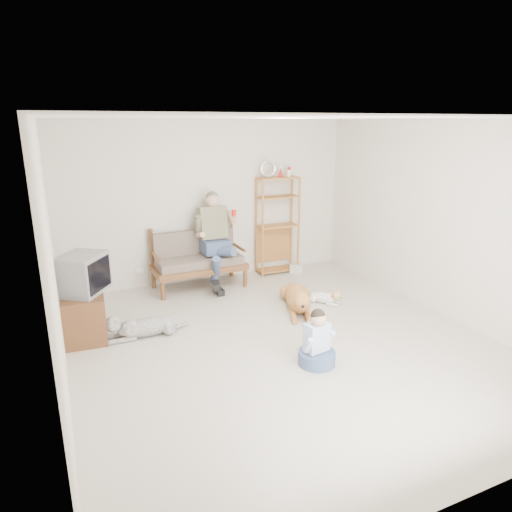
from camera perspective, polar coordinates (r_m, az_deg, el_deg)
name	(u,v)px	position (r m, az deg, el deg)	size (l,w,h in m)	color
floor	(282,343)	(5.83, 3.32, -10.75)	(5.50, 5.50, 0.00)	beige
ceiling	(286,118)	(5.19, 3.83, 16.82)	(5.50, 5.50, 0.00)	white
wall_back	(209,202)	(7.84, -5.84, 6.72)	(5.00, 5.00, 0.00)	beige
wall_front	(482,334)	(3.31, 26.41, -8.73)	(5.00, 5.00, 0.00)	beige
wall_left	(52,265)	(4.78, -24.10, -0.99)	(5.50, 5.50, 0.00)	beige
wall_right	(444,220)	(6.86, 22.46, 4.15)	(5.50, 5.50, 0.00)	beige
loveseat	(198,258)	(7.63, -7.30, -0.28)	(1.51, 0.73, 0.95)	brown
man	(216,246)	(7.46, -4.98, 1.31)	(0.60, 0.86, 1.38)	#475A82
etagere	(277,224)	(8.20, 2.70, 3.96)	(0.77, 0.34, 2.04)	#AE7736
book_stack	(296,268)	(8.43, 5.00, -1.51)	(0.23, 0.17, 0.15)	white
tv_stand	(84,313)	(6.30, -20.68, -6.72)	(0.57, 0.93, 0.60)	brown
crt_tv	(83,274)	(6.07, -20.86, -2.09)	(0.72, 0.75, 0.49)	slate
wall_outlet	(140,270)	(7.79, -14.34, -1.75)	(0.12, 0.02, 0.08)	white
golden_retriever	(298,299)	(6.74, 5.25, -5.31)	(0.68, 1.33, 0.42)	#AC763C
shaggy_dog	(141,327)	(6.10, -14.22, -8.57)	(1.16, 0.28, 0.34)	silver
terrier	(327,297)	(7.04, 8.81, -5.12)	(0.41, 0.52, 0.23)	white
child	(317,344)	(5.30, 7.62, -10.90)	(0.43, 0.43, 0.67)	#475A82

